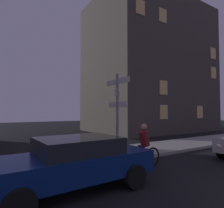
{
  "coord_description": "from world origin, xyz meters",
  "views": [
    {
      "loc": [
        -6.26,
        -1.08,
        2.05
      ],
      "look_at": [
        -1.37,
        6.54,
        2.4
      ],
      "focal_mm": 31.63,
      "sensor_mm": 36.0,
      "label": 1
    }
  ],
  "objects": [
    {
      "name": "car_near_left",
      "position": [
        -4.29,
        3.86,
        0.74
      ],
      "size": [
        4.44,
        2.07,
        1.36
      ],
      "color": "navy",
      "rests_on": "ground_plane"
    },
    {
      "name": "cyclist",
      "position": [
        -1.5,
        4.29,
        0.75
      ],
      "size": [
        1.82,
        0.35,
        1.61
      ],
      "color": "black",
      "rests_on": "ground_plane"
    },
    {
      "name": "building_right_block",
      "position": [
        8.92,
        14.91,
        6.69
      ],
      "size": [
        12.65,
        8.74,
        13.37
      ],
      "color": "#4C443D",
      "rests_on": "ground_plane"
    },
    {
      "name": "sidewalk_kerb",
      "position": [
        0.0,
        6.71,
        0.07
      ],
      "size": [
        40.0,
        2.68,
        0.14
      ],
      "primitive_type": "cube",
      "color": "#9E9991",
      "rests_on": "ground_plane"
    },
    {
      "name": "signpost",
      "position": [
        -1.36,
        6.12,
        2.3
      ],
      "size": [
        0.81,
        1.75,
        3.59
      ],
      "color": "gray",
      "rests_on": "sidewalk_kerb"
    }
  ]
}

